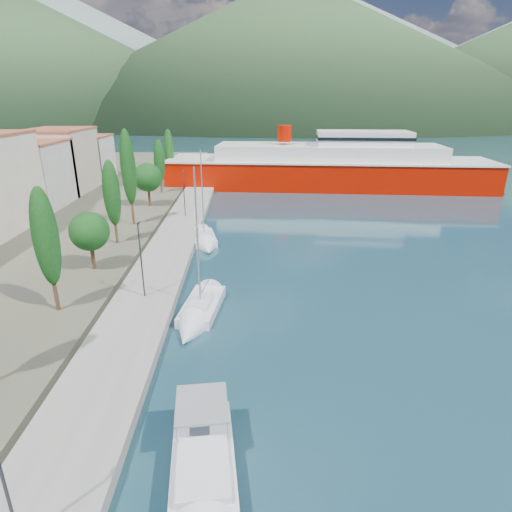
{
  "coord_description": "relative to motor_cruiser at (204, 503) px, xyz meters",
  "views": [
    {
      "loc": [
        -0.78,
        -19.03,
        15.76
      ],
      "look_at": [
        0.0,
        14.0,
        3.5
      ],
      "focal_mm": 30.0,
      "sensor_mm": 36.0,
      "label": 1
    }
  ],
  "objects": [
    {
      "name": "quay",
      "position": [
        -6.45,
        32.43,
        -0.17
      ],
      "size": [
        5.0,
        88.0,
        0.8
      ],
      "primitive_type": "cube",
      "color": "gray",
      "rests_on": "ground"
    },
    {
      "name": "sailboat_mid",
      "position": [
        -2.8,
        33.13,
        -0.25
      ],
      "size": [
        4.01,
        8.16,
        11.49
      ],
      "color": "silver",
      "rests_on": "ground"
    },
    {
      "name": "ground",
      "position": [
        2.55,
        126.43,
        -0.57
      ],
      "size": [
        1400.0,
        1400.0,
        0.0
      ],
      "primitive_type": "plane",
      "color": "#1B3F4C"
    },
    {
      "name": "hills_far",
      "position": [
        141.14,
        625.16,
        76.82
      ],
      "size": [
        1480.0,
        900.0,
        180.0
      ],
      "color": "slate",
      "rests_on": "ground"
    },
    {
      "name": "lamp_posts",
      "position": [
        -6.45,
        20.23,
        3.51
      ],
      "size": [
        0.15,
        45.69,
        6.06
      ],
      "color": "#2D2D33",
      "rests_on": "quay"
    },
    {
      "name": "sailboat_near",
      "position": [
        -2.06,
        15.55,
        -0.24
      ],
      "size": [
        3.79,
        8.85,
        12.31
      ],
      "color": "silver",
      "rests_on": "ground"
    },
    {
      "name": "ferry",
      "position": [
        17.17,
        66.69,
        2.99
      ],
      "size": [
        59.88,
        18.69,
        11.7
      ],
      "color": "#A70F00",
      "rests_on": "ground"
    },
    {
      "name": "town_buildings",
      "position": [
        -29.45,
        43.34,
        5.0
      ],
      "size": [
        9.2,
        69.2,
        11.3
      ],
      "color": "beige",
      "rests_on": "land_strip"
    },
    {
      "name": "tree_row",
      "position": [
        -12.5,
        38.5,
        5.24
      ],
      "size": [
        4.13,
        62.71,
        11.68
      ],
      "color": "#47301E",
      "rests_on": "land_strip"
    },
    {
      "name": "hills_near",
      "position": [
        100.6,
        378.93,
        48.61
      ],
      "size": [
        1010.0,
        520.0,
        115.0
      ],
      "color": "#31502C",
      "rests_on": "ground"
    },
    {
      "name": "motor_cruiser",
      "position": [
        0.0,
        0.0,
        0.0
      ],
      "size": [
        3.62,
        9.58,
        3.45
      ],
      "color": "black",
      "rests_on": "ground"
    }
  ]
}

